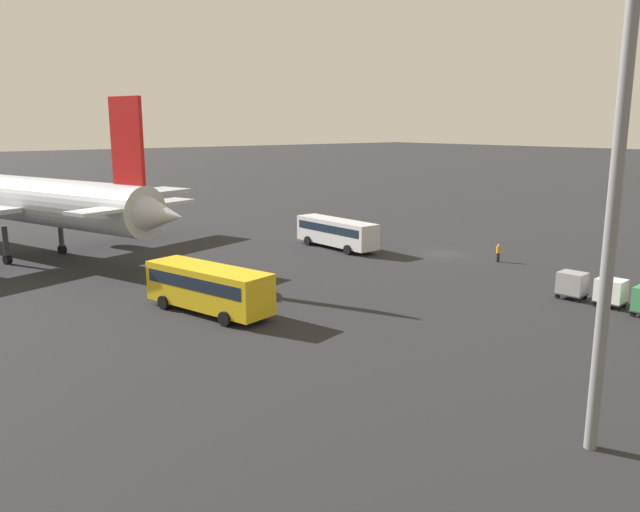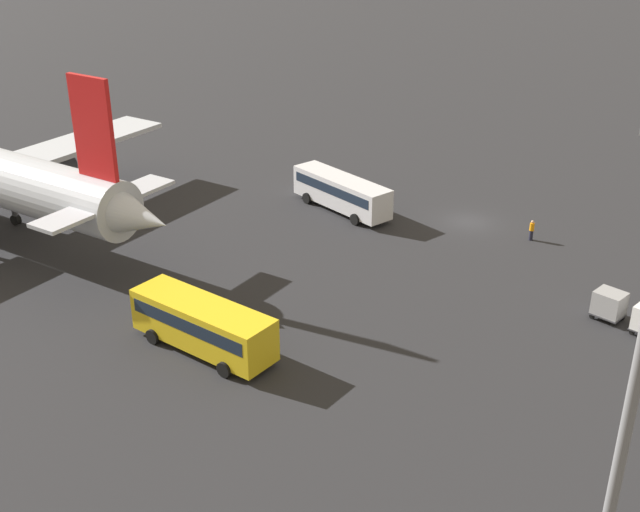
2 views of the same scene
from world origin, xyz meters
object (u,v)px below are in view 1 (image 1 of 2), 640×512
(cargo_cart_white, at_px, (611,291))
(cargo_cart_grey, at_px, (572,284))
(shuttle_bus_near, at_px, (336,231))
(worker_person, at_px, (498,253))
(airplane, at_px, (23,200))
(shuttle_bus_far, at_px, (208,285))

(cargo_cart_white, height_order, cargo_cart_grey, same)
(cargo_cart_white, xyz_separation_m, cargo_cart_grey, (2.87, 0.19, 0.00))
(shuttle_bus_near, distance_m, worker_person, 16.81)
(shuttle_bus_near, bearing_deg, airplane, 59.25)
(shuttle_bus_near, height_order, cargo_cart_white, shuttle_bus_near)
(worker_person, distance_m, cargo_cart_white, 15.68)
(shuttle_bus_near, height_order, shuttle_bus_far, shuttle_bus_far)
(airplane, height_order, worker_person, airplane)
(shuttle_bus_near, relative_size, cargo_cart_grey, 4.91)
(shuttle_bus_near, distance_m, cargo_cart_white, 29.16)
(airplane, bearing_deg, cargo_cart_white, -165.27)
(airplane, xyz_separation_m, shuttle_bus_near, (-15.67, -26.89, -3.85))
(shuttle_bus_far, relative_size, cargo_cart_white, 4.89)
(shuttle_bus_far, distance_m, cargo_cart_white, 28.80)
(cargo_cart_white, bearing_deg, worker_person, -24.64)
(shuttle_bus_far, bearing_deg, shuttle_bus_near, -74.40)
(shuttle_bus_near, xyz_separation_m, cargo_cart_white, (-29.13, -1.23, -0.66))
(cargo_cart_white, bearing_deg, shuttle_bus_near, 2.41)
(worker_person, bearing_deg, cargo_cart_white, 155.36)
(airplane, xyz_separation_m, cargo_cart_grey, (-41.93, -27.93, -4.51))
(shuttle_bus_near, relative_size, cargo_cart_white, 4.91)
(airplane, bearing_deg, shuttle_bus_near, -137.62)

